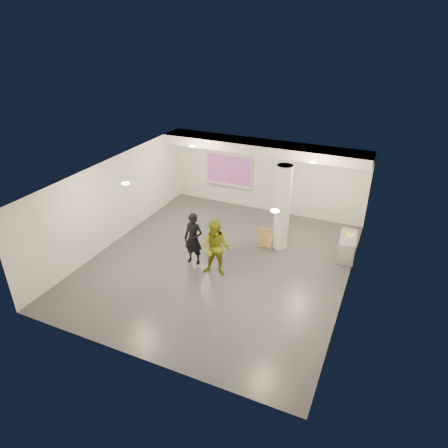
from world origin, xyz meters
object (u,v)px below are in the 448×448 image
at_px(projection_screen, 229,170).
at_px(credenza, 347,246).
at_px(column, 282,208).
at_px(man, 216,248).
at_px(woman, 193,239).

xyz_separation_m(projection_screen, credenza, (5.32, -2.30, -1.16)).
xyz_separation_m(column, man, (-1.32, -2.39, -0.58)).
bearing_deg(credenza, woman, -156.24).
bearing_deg(man, projection_screen, 101.48).
xyz_separation_m(projection_screen, man, (1.78, -5.05, -0.60)).
bearing_deg(woman, projection_screen, 99.56).
xyz_separation_m(credenza, woman, (-4.49, -2.43, 0.50)).
xyz_separation_m(column, credenza, (2.22, 0.36, -1.13)).
xyz_separation_m(column, woman, (-2.27, -2.07, -0.63)).
bearing_deg(projection_screen, column, -40.56).
relative_size(woman, man, 0.94).
distance_m(projection_screen, man, 5.39).
distance_m(column, woman, 3.14).
bearing_deg(man, woman, 153.27).
height_order(credenza, woman, woman).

